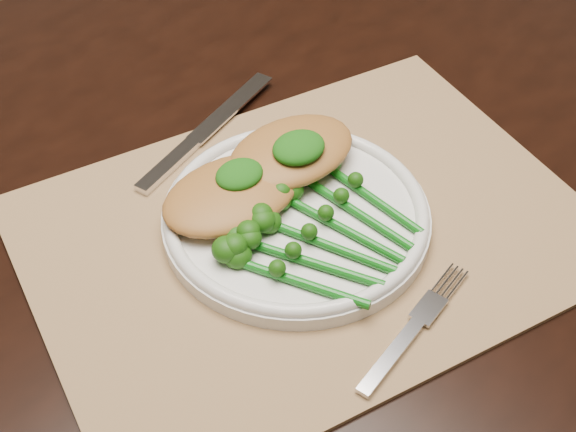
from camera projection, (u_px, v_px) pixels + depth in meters
dining_table at (251, 371)px, 1.08m from camera, size 1.69×1.07×0.75m
placemat at (309, 232)px, 0.74m from camera, size 0.56×0.46×0.00m
dinner_plate at (296, 215)px, 0.74m from camera, size 0.25×0.25×0.02m
knife at (195, 140)px, 0.82m from camera, size 0.21×0.09×0.01m
fork at (421, 319)px, 0.66m from camera, size 0.16×0.05×0.00m
chicken_fillet_left at (232, 194)px, 0.73m from camera, size 0.14×0.10×0.03m
chicken_fillet_right at (291, 152)px, 0.77m from camera, size 0.14×0.09×0.03m
pesto_dollop_left at (239, 174)px, 0.73m from camera, size 0.05×0.04×0.02m
pesto_dollop_right at (299, 147)px, 0.75m from camera, size 0.05×0.04×0.02m
broccolini_bundle at (336, 237)px, 0.71m from camera, size 0.19×0.20×0.04m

